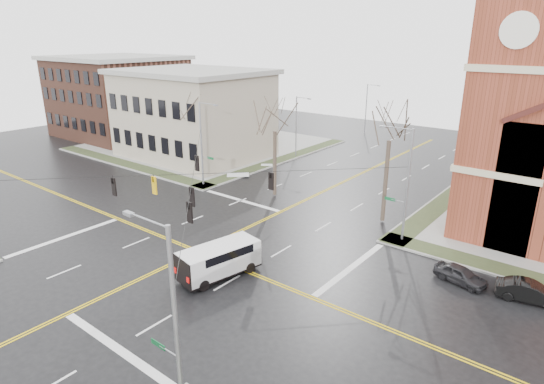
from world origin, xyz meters
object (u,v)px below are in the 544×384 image
Objects in this scene: tree_nw_near at (275,127)px; signal_pole_nw at (202,142)px; streetlight_north_a at (297,124)px; parked_car_b at (530,292)px; tree_nw_far at (188,113)px; cargo_van at (222,258)px; signal_pole_ne at (405,182)px; streetlight_north_b at (367,107)px; tree_ne at (390,135)px; parked_car_a at (460,275)px; signal_pole_se at (173,321)px.

signal_pole_nw is at bearing -165.00° from tree_nw_near.
streetlight_north_a is 37.80m from parked_car_b.
streetlight_north_a is at bearing 72.52° from tree_nw_far.
signal_pole_nw is 20.30m from cargo_van.
parked_car_b is 25.92m from tree_nw_near.
signal_pole_ne is at bearing -3.83° from tree_nw_far.
streetlight_north_b is 39.02m from tree_ne.
signal_pole_ne reaches higher than streetlight_north_a.
streetlight_north_a is 34.66m from parked_car_a.
streetlight_north_b is 1.32× the size of cargo_van.
signal_pole_ne is at bearing 0.00° from signal_pole_nw.
signal_pole_nw reaches higher than parked_car_b.
signal_pole_ne is at bearing -43.75° from tree_ne.
signal_pole_se is at bearing -83.78° from tree_ne.
cargo_van is (14.61, -29.37, -3.17)m from streetlight_north_a.
signal_pole_se is at bearing -60.00° from tree_nw_near.
streetlight_north_a is at bearing 143.10° from signal_pole_ne.
tree_nw_near is at bearing 127.39° from cargo_van.
tree_nw_near reaches higher than signal_pole_nw.
tree_nw_near is (-14.53, 2.17, 2.20)m from signal_pole_ne.
signal_pole_nw is 0.83× the size of tree_ne.
signal_pole_se is 2.30× the size of parked_car_b.
tree_nw_near reaches higher than parked_car_b.
signal_pole_se reaches higher than cargo_van.
cargo_van is at bearing -63.55° from streetlight_north_a.
parked_car_a is at bearing 46.39° from cargo_van.
signal_pole_se is 29.15m from tree_nw_near.
parked_car_a is 4.08m from parked_car_b.
parked_car_a is at bearing -32.78° from signal_pole_ne.
tree_ne reaches higher than tree_nw_far.
signal_pole_ne is at bearing 72.12° from cargo_van.
streetlight_north_a is 2.04× the size of parked_car_b.
tree_nw_near reaches higher than streetlight_north_b.
tree_nw_far is at bearing -177.84° from tree_ne.
tree_ne is (19.84, 2.68, 2.87)m from signal_pole_nw.
tree_nw_far reaches higher than signal_pole_ne.
streetlight_north_a and streetlight_north_b have the same top height.
signal_pole_nw is 1.12× the size of streetlight_north_b.
streetlight_north_a reaches higher than parked_car_a.
tree_nw_near is 0.91× the size of tree_ne.
tree_nw_near is (-14.53, 25.17, 2.20)m from signal_pole_se.
streetlight_north_a reaches higher than parked_car_b.
signal_pole_nw is 1.00× the size of signal_pole_se.
tree_ne is at bearing 7.69° from signal_pole_nw.
parked_car_b is at bearing -8.07° from tree_nw_far.
signal_pole_se is 45.20m from streetlight_north_a.
signal_pole_nw is 8.68m from tree_nw_near.
signal_pole_se is 0.83× the size of tree_ne.
signal_pole_ne is at bearing 58.68° from parked_car_b.
parked_car_b is 37.51m from tree_nw_far.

